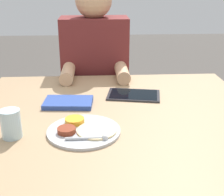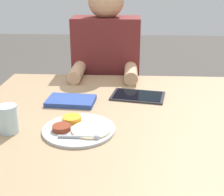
# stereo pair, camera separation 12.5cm
# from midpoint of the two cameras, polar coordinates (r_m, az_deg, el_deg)

# --- Properties ---
(dining_table) EXTENTS (1.19, 1.06, 0.74)m
(dining_table) POSITION_cam_midpoint_polar(r_m,az_deg,el_deg) (1.44, 3.19, -16.72)
(dining_table) COLOR #9E7F5B
(dining_table) RESTS_ON ground_plane
(thali_tray) EXTENTS (0.26, 0.26, 0.03)m
(thali_tray) POSITION_cam_midpoint_polar(r_m,az_deg,el_deg) (1.12, -2.97, -5.67)
(thali_tray) COLOR #B7BABF
(thali_tray) RESTS_ON dining_table
(red_notebook) EXTENTS (0.21, 0.15, 0.02)m
(red_notebook) POSITION_cam_midpoint_polar(r_m,az_deg,el_deg) (1.36, -4.91, -0.62)
(red_notebook) COLOR silver
(red_notebook) RESTS_ON dining_table
(tablet_device) EXTENTS (0.26, 0.19, 0.01)m
(tablet_device) POSITION_cam_midpoint_polar(r_m,az_deg,el_deg) (1.44, 7.24, 0.35)
(tablet_device) COLOR #28282D
(tablet_device) RESTS_ON dining_table
(person_diner) EXTENTS (0.39, 0.43, 1.24)m
(person_diner) POSITION_cam_midpoint_polar(r_m,az_deg,el_deg) (1.92, 0.86, 0.89)
(person_diner) COLOR black
(person_diner) RESTS_ON ground_plane
(drinking_glass) EXTENTS (0.07, 0.07, 0.10)m
(drinking_glass) POSITION_cam_midpoint_polar(r_m,az_deg,el_deg) (1.13, -15.48, -3.80)
(drinking_glass) COLOR silver
(drinking_glass) RESTS_ON dining_table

